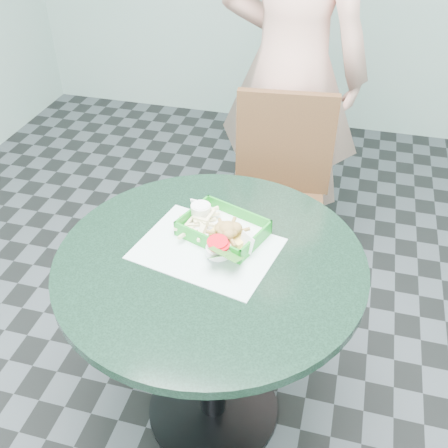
% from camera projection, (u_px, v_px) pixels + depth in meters
% --- Properties ---
extents(floor, '(4.00, 5.00, 0.02)m').
position_uv_depth(floor, '(214.00, 409.00, 2.00)').
color(floor, '#303335').
rests_on(floor, ground).
extents(cafe_table, '(0.92, 0.92, 0.75)m').
position_uv_depth(cafe_table, '(211.00, 303.00, 1.65)').
color(cafe_table, black).
rests_on(cafe_table, floor).
extents(dining_chair, '(0.41, 0.41, 0.93)m').
position_uv_depth(dining_chair, '(278.00, 189.00, 2.25)').
color(dining_chair, black).
rests_on(dining_chair, floor).
extents(diner_person, '(0.92, 0.68, 2.30)m').
position_uv_depth(diner_person, '(295.00, 18.00, 2.13)').
color(diner_person, '#E1A290').
rests_on(diner_person, floor).
extents(placemat, '(0.45, 0.38, 0.00)m').
position_uv_depth(placemat, '(207.00, 254.00, 1.58)').
color(placemat, silver).
rests_on(placemat, cafe_table).
extents(food_basket, '(0.24, 0.18, 0.05)m').
position_uv_depth(food_basket, '(223.00, 236.00, 1.62)').
color(food_basket, '#158A20').
rests_on(food_basket, placemat).
extents(crab_sandwich, '(0.11, 0.11, 0.07)m').
position_uv_depth(crab_sandwich, '(232.00, 235.00, 1.57)').
color(crab_sandwich, '#E5B94D').
rests_on(crab_sandwich, food_basket).
extents(fries_pile, '(0.13, 0.14, 0.04)m').
position_uv_depth(fries_pile, '(197.00, 231.00, 1.60)').
color(fries_pile, beige).
rests_on(fries_pile, food_basket).
extents(sauce_ramekin, '(0.06, 0.06, 0.04)m').
position_uv_depth(sauce_ramekin, '(195.00, 219.00, 1.63)').
color(sauce_ramekin, white).
rests_on(sauce_ramekin, food_basket).
extents(garnish_cup, '(0.11, 0.11, 0.04)m').
position_uv_depth(garnish_cup, '(233.00, 254.00, 1.51)').
color(garnish_cup, white).
rests_on(garnish_cup, food_basket).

